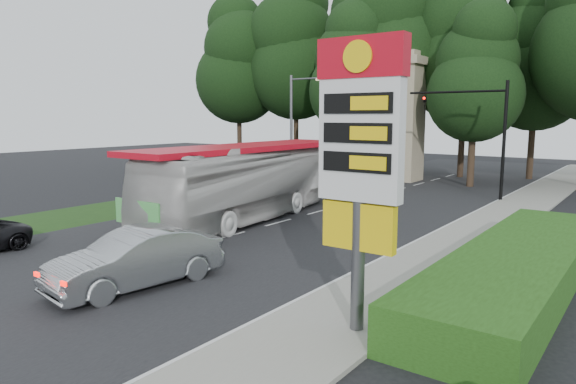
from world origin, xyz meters
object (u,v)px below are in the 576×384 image
Objects in this scene: gas_station_pylon at (360,146)px; streetlight_signs at (294,125)px; transit_bus at (246,183)px; sedan_silver at (136,259)px; traffic_signal_mast at (482,123)px; monument at (404,116)px.

streetlight_signs reaches higher than gas_station_pylon.
gas_station_pylon is 14.29m from transit_bus.
sedan_silver is at bearing -66.30° from streetlight_signs.
traffic_signal_mast reaches higher than gas_station_pylon.
traffic_signal_mast is 1.36× the size of sedan_silver.
transit_bus is at bearing 120.50° from sedan_silver.
gas_station_pylon is 25.74m from streetlight_signs.
monument is (4.99, 7.99, 0.67)m from streetlight_signs.
sedan_silver is (9.21, -20.97, -3.57)m from streetlight_signs.
streetlight_signs is at bearing 107.51° from transit_bus.
streetlight_signs is at bearing -171.08° from traffic_signal_mast.
streetlight_signs is 12.68m from transit_bus.
streetlight_signs is (-16.19, 20.01, -0.01)m from gas_station_pylon.
streetlight_signs reaches higher than traffic_signal_mast.
gas_station_pylon is 0.95× the size of traffic_signal_mast.
streetlight_signs is at bearing 121.62° from sedan_silver.
monument is at bearing 83.43° from transit_bus.
traffic_signal_mast is at bearing 8.92° from streetlight_signs.
streetlight_signs is 0.60× the size of transit_bus.
monument is 0.75× the size of transit_bus.
traffic_signal_mast is at bearing 89.35° from sedan_silver.
gas_station_pylon is 22.29m from traffic_signal_mast.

